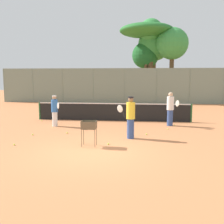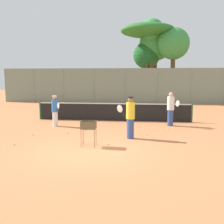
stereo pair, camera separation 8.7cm
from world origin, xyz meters
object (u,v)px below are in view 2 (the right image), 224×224
object	(u,v)px
player_yellow_shirt	(171,109)
parked_car	(86,94)
ball_cart	(88,127)
player_white_outfit	(130,117)
tennis_net	(113,112)
player_red_cap	(55,110)

from	to	relation	value
player_yellow_shirt	parked_car	distance (m)	16.81
ball_cart	parked_car	distance (m)	19.95
player_white_outfit	ball_cart	size ratio (longest dim) A/B	1.85
player_white_outfit	ball_cart	distance (m)	2.11
tennis_net	player_white_outfit	size ratio (longest dim) A/B	5.13
player_red_cap	player_yellow_shirt	distance (m)	6.22
player_yellow_shirt	parked_car	world-z (taller)	player_yellow_shirt
tennis_net	ball_cart	xyz separation A→B (m)	(-0.29, -5.91, 0.19)
player_white_outfit	player_yellow_shirt	world-z (taller)	player_yellow_shirt
player_yellow_shirt	player_white_outfit	bearing A→B (deg)	-65.72
player_red_cap	tennis_net	bearing A→B (deg)	87.52
player_yellow_shirt	player_red_cap	bearing A→B (deg)	-115.36
player_yellow_shirt	parked_car	xyz separation A→B (m)	(-7.92, 14.82, -0.28)
tennis_net	player_red_cap	distance (m)	3.62
player_red_cap	ball_cart	bearing A→B (deg)	-4.06
player_yellow_shirt	ball_cart	distance (m)	5.84
player_white_outfit	ball_cart	world-z (taller)	player_white_outfit
player_red_cap	parked_car	size ratio (longest dim) A/B	0.39
parked_car	player_yellow_shirt	bearing A→B (deg)	-61.89
player_white_outfit	ball_cart	bearing A→B (deg)	72.48
ball_cart	parked_car	xyz separation A→B (m)	(-4.38, 19.46, -0.08)
player_red_cap	player_yellow_shirt	world-z (taller)	player_yellow_shirt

